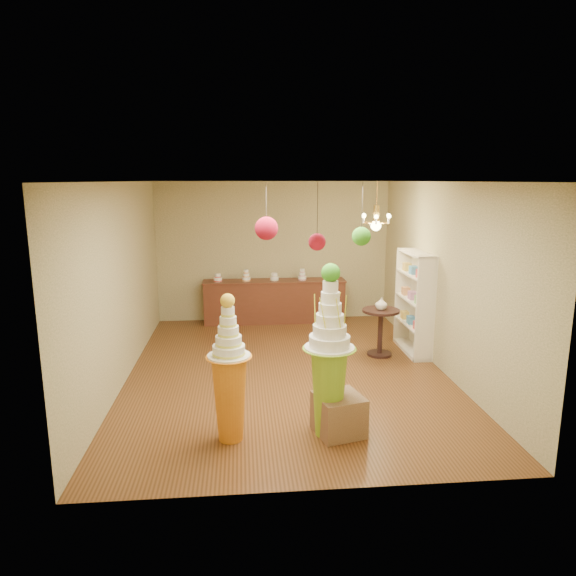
{
  "coord_description": "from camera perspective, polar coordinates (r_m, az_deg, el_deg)",
  "views": [
    {
      "loc": [
        -0.7,
        -7.78,
        3.02
      ],
      "look_at": [
        0.02,
        0.0,
        1.37
      ],
      "focal_mm": 32.0,
      "sensor_mm": 36.0,
      "label": 1
    }
  ],
  "objects": [
    {
      "name": "pedestal_green",
      "position": [
        6.16,
        4.58,
        -8.99
      ],
      "size": [
        0.67,
        0.67,
        2.1
      ],
      "rotation": [
        0.0,
        0.0,
        0.16
      ],
      "color": "#84B627",
      "rests_on": "floor"
    },
    {
      "name": "wall_right",
      "position": [
        8.55,
        16.79,
        1.14
      ],
      "size": [
        0.04,
        6.5,
        3.0
      ],
      "primitive_type": "cube",
      "color": "tan",
      "rests_on": "ground"
    },
    {
      "name": "chandelier",
      "position": [
        9.05,
        9.75,
        7.18
      ],
      "size": [
        0.7,
        0.7,
        0.85
      ],
      "rotation": [
        0.0,
        0.0,
        0.27
      ],
      "color": "gold",
      "rests_on": "ceiling"
    },
    {
      "name": "burlap_riser",
      "position": [
        6.42,
        5.66,
        -13.81
      ],
      "size": [
        0.65,
        0.65,
        0.49
      ],
      "primitive_type": "cube",
      "rotation": [
        0.0,
        0.0,
        0.26
      ],
      "color": "#89674A",
      "rests_on": "floor"
    },
    {
      "name": "floor",
      "position": [
        8.38,
        -0.14,
        -9.24
      ],
      "size": [
        6.5,
        6.5,
        0.0
      ],
      "primitive_type": "plane",
      "color": "#593418",
      "rests_on": "ground"
    },
    {
      "name": "pedestal_orange",
      "position": [
        6.12,
        -6.5,
        -10.68
      ],
      "size": [
        0.64,
        0.64,
        1.77
      ],
      "rotation": [
        0.0,
        0.0,
        -0.36
      ],
      "color": "orange",
      "rests_on": "floor"
    },
    {
      "name": "vase",
      "position": [
        9.0,
        10.33,
        -1.71
      ],
      "size": [
        0.25,
        0.25,
        0.21
      ],
      "primitive_type": "imported",
      "rotation": [
        0.0,
        0.0,
        -0.24
      ],
      "color": "white",
      "rests_on": "round_table"
    },
    {
      "name": "ceiling",
      "position": [
        7.81,
        -0.15,
        11.75
      ],
      "size": [
        6.5,
        6.5,
        0.0
      ],
      "primitive_type": "plane",
      "rotation": [
        3.14,
        0.0,
        0.0
      ],
      "color": "silver",
      "rests_on": "ground"
    },
    {
      "name": "pom_red_left",
      "position": [
        5.79,
        -2.41,
        6.64
      ],
      "size": [
        0.26,
        0.26,
        0.64
      ],
      "color": "#3E372C",
      "rests_on": "ceiling"
    },
    {
      "name": "shelving_unit",
      "position": [
        9.35,
        13.84,
        -1.56
      ],
      "size": [
        0.33,
        1.2,
        1.8
      ],
      "color": "white",
      "rests_on": "floor"
    },
    {
      "name": "wall_back",
      "position": [
        11.16,
        -1.64,
        4.06
      ],
      "size": [
        5.0,
        0.04,
        3.0
      ],
      "primitive_type": "cube",
      "color": "tan",
      "rests_on": "ground"
    },
    {
      "name": "wall_front",
      "position": [
        4.83,
        3.33,
        -6.48
      ],
      "size": [
        5.0,
        0.04,
        3.0
      ],
      "primitive_type": "cube",
      "color": "tan",
      "rests_on": "ground"
    },
    {
      "name": "round_table",
      "position": [
        9.1,
        10.24,
        -4.16
      ],
      "size": [
        0.83,
        0.83,
        0.83
      ],
      "rotation": [
        0.0,
        0.0,
        0.35
      ],
      "color": "black",
      "rests_on": "floor"
    },
    {
      "name": "pom_green_mid",
      "position": [
        5.78,
        8.15,
        5.71
      ],
      "size": [
        0.21,
        0.21,
        0.7
      ],
      "color": "#3E372C",
      "rests_on": "ceiling"
    },
    {
      "name": "wall_left",
      "position": [
        8.13,
        -17.98,
        0.53
      ],
      "size": [
        0.04,
        6.5,
        3.0
      ],
      "primitive_type": "cube",
      "color": "tan",
      "rests_on": "ground"
    },
    {
      "name": "sideboard",
      "position": [
        11.07,
        -1.52,
        -1.38
      ],
      "size": [
        3.04,
        0.54,
        1.16
      ],
      "color": "#54281A",
      "rests_on": "floor"
    },
    {
      "name": "pom_red_right",
      "position": [
        5.22,
        3.25,
        5.15
      ],
      "size": [
        0.18,
        0.18,
        0.68
      ],
      "color": "#3E372C",
      "rests_on": "ceiling"
    }
  ]
}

